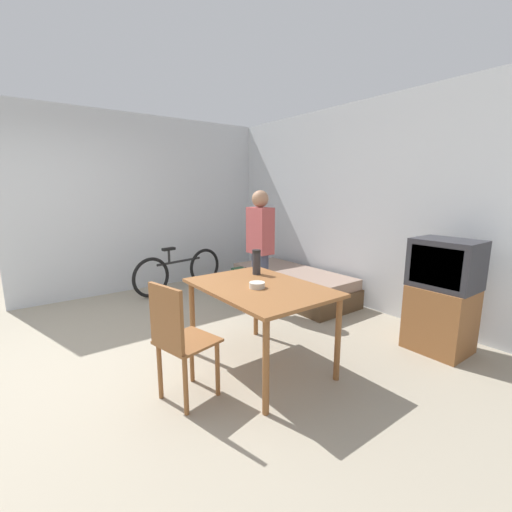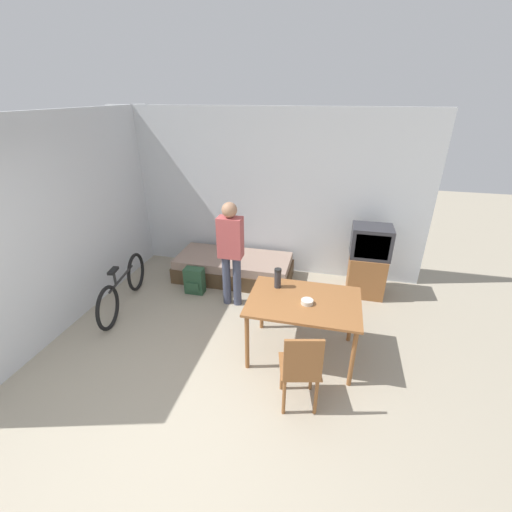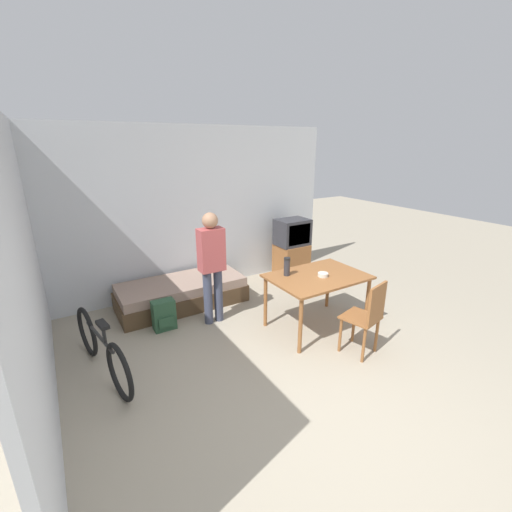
{
  "view_description": "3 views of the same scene",
  "coord_description": "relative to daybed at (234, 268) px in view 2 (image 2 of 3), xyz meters",
  "views": [
    {
      "loc": [
        3.25,
        -0.41,
        1.59
      ],
      "look_at": [
        0.39,
        1.72,
        0.89
      ],
      "focal_mm": 24.0,
      "sensor_mm": 36.0,
      "label": 1
    },
    {
      "loc": [
        1.19,
        -1.96,
        2.88
      ],
      "look_at": [
        0.28,
        1.85,
        1.0
      ],
      "focal_mm": 24.0,
      "sensor_mm": 36.0,
      "label": 2
    },
    {
      "loc": [
        -1.92,
        -1.82,
        2.43
      ],
      "look_at": [
        0.31,
        1.82,
        1.01
      ],
      "focal_mm": 24.0,
      "sensor_mm": 36.0,
      "label": 3
    }
  ],
  "objects": [
    {
      "name": "daybed",
      "position": [
        0.0,
        0.0,
        0.0
      ],
      "size": [
        1.94,
        0.85,
        0.4
      ],
      "color": "#4C3823",
      "rests_on": "ground_plane"
    },
    {
      "name": "wall_back",
      "position": [
        0.36,
        0.53,
        1.15
      ],
      "size": [
        5.31,
        0.06,
        2.7
      ],
      "color": "silver",
      "rests_on": "ground_plane"
    },
    {
      "name": "wooden_chair",
      "position": [
        1.4,
        -2.41,
        0.32
      ],
      "size": [
        0.47,
        0.47,
        0.93
      ],
      "color": "brown",
      "rests_on": "ground_plane"
    },
    {
      "name": "ground_plane",
      "position": [
        0.36,
        -2.94,
        -0.2
      ],
      "size": [
        20.0,
        20.0,
        0.0
      ],
      "primitive_type": "plane",
      "color": "#9E937F"
    },
    {
      "name": "person_standing",
      "position": [
        0.2,
        -0.74,
        0.71
      ],
      "size": [
        0.34,
        0.21,
        1.57
      ],
      "color": "#3D4256",
      "rests_on": "ground_plane"
    },
    {
      "name": "thermos_flask",
      "position": [
        0.98,
        -1.38,
        0.7
      ],
      "size": [
        0.08,
        0.08,
        0.25
      ],
      "color": "#2D2D33",
      "rests_on": "dining_table"
    },
    {
      "name": "dining_table",
      "position": [
        1.33,
        -1.6,
        0.48
      ],
      "size": [
        1.26,
        0.88,
        0.76
      ],
      "color": "brown",
      "rests_on": "ground_plane"
    },
    {
      "name": "bicycle",
      "position": [
        -1.32,
        -1.18,
        0.12
      ],
      "size": [
        0.34,
        1.59,
        0.71
      ],
      "color": "black",
      "rests_on": "ground_plane"
    },
    {
      "name": "backpack",
      "position": [
        -0.46,
        -0.59,
        0.01
      ],
      "size": [
        0.3,
        0.2,
        0.42
      ],
      "color": "#284C33",
      "rests_on": "ground_plane"
    },
    {
      "name": "tv",
      "position": [
        2.14,
        0.02,
        0.36
      ],
      "size": [
        0.57,
        0.48,
        1.12
      ],
      "color": "brown",
      "rests_on": "ground_plane"
    },
    {
      "name": "mate_bowl",
      "position": [
        1.36,
        -1.66,
        0.59
      ],
      "size": [
        0.14,
        0.14,
        0.05
      ],
      "color": "beige",
      "rests_on": "dining_table"
    },
    {
      "name": "wall_left",
      "position": [
        -1.82,
        -1.22,
        1.15
      ],
      "size": [
        0.06,
        4.44,
        2.7
      ],
      "color": "silver",
      "rests_on": "ground_plane"
    }
  ]
}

